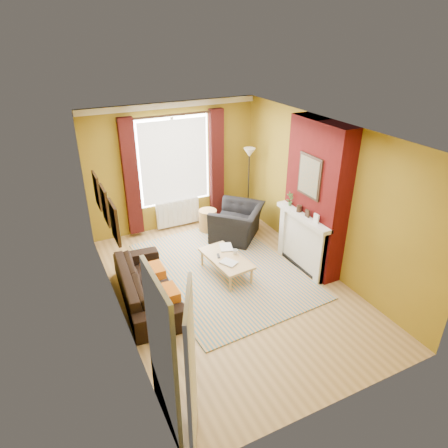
{
  "coord_description": "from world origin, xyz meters",
  "views": [
    {
      "loc": [
        -2.68,
        -5.22,
        4.23
      ],
      "look_at": [
        0.0,
        0.25,
        1.15
      ],
      "focal_mm": 32.0,
      "sensor_mm": 36.0,
      "label": 1
    }
  ],
  "objects_px": {
    "sofa": "(147,285)",
    "wicker_stool": "(208,220)",
    "floor_lamp": "(249,165)",
    "armchair": "(237,222)",
    "coffee_table": "(226,259)"
  },
  "relations": [
    {
      "from": "sofa",
      "to": "wicker_stool",
      "type": "xyz_separation_m",
      "value": [
        1.95,
        1.88,
        -0.05
      ]
    },
    {
      "from": "floor_lamp",
      "to": "armchair",
      "type": "bearing_deg",
      "value": -135.98
    },
    {
      "from": "coffee_table",
      "to": "wicker_stool",
      "type": "bearing_deg",
      "value": 70.86
    },
    {
      "from": "wicker_stool",
      "to": "floor_lamp",
      "type": "height_order",
      "value": "floor_lamp"
    },
    {
      "from": "armchair",
      "to": "floor_lamp",
      "type": "height_order",
      "value": "floor_lamp"
    },
    {
      "from": "coffee_table",
      "to": "wicker_stool",
      "type": "relative_size",
      "value": 2.35
    },
    {
      "from": "sofa",
      "to": "wicker_stool",
      "type": "relative_size",
      "value": 4.13
    },
    {
      "from": "wicker_stool",
      "to": "floor_lamp",
      "type": "bearing_deg",
      "value": -1.02
    },
    {
      "from": "coffee_table",
      "to": "armchair",
      "type": "bearing_deg",
      "value": 48.48
    },
    {
      "from": "sofa",
      "to": "coffee_table",
      "type": "distance_m",
      "value": 1.53
    },
    {
      "from": "armchair",
      "to": "sofa",
      "type": "bearing_deg",
      "value": -16.35
    },
    {
      "from": "sofa",
      "to": "armchair",
      "type": "xyz_separation_m",
      "value": [
        2.39,
        1.3,
        0.06
      ]
    },
    {
      "from": "wicker_stool",
      "to": "floor_lamp",
      "type": "distance_m",
      "value": 1.54
    },
    {
      "from": "wicker_stool",
      "to": "floor_lamp",
      "type": "xyz_separation_m",
      "value": [
        1.02,
        -0.02,
        1.16
      ]
    },
    {
      "from": "armchair",
      "to": "coffee_table",
      "type": "distance_m",
      "value": 1.48
    }
  ]
}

